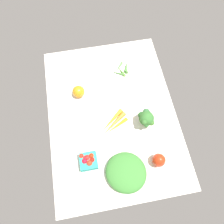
% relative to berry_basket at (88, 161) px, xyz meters
% --- Properties ---
extents(tablecloth, '(1.04, 0.76, 0.02)m').
position_rel_berry_basket_xyz_m(tablecloth, '(-0.26, 0.18, -0.04)').
color(tablecloth, silver).
rests_on(tablecloth, ground).
extents(berry_basket, '(0.09, 0.09, 0.07)m').
position_rel_berry_basket_xyz_m(berry_basket, '(0.00, 0.00, 0.00)').
color(berry_basket, teal).
rests_on(berry_basket, tablecloth).
extents(heirloom_tomato_orange, '(0.07, 0.07, 0.07)m').
position_rel_berry_basket_xyz_m(heirloom_tomato_orange, '(-0.43, -0.00, 0.00)').
color(heirloom_tomato_orange, orange).
rests_on(heirloom_tomato_orange, tablecloth).
extents(leafy_greens_clump, '(0.30, 0.30, 0.07)m').
position_rel_berry_basket_xyz_m(leafy_greens_clump, '(0.10, 0.19, 0.00)').
color(leafy_greens_clump, '#397A32').
rests_on(leafy_greens_clump, tablecloth).
extents(bell_pepper_red, '(0.08, 0.08, 0.09)m').
position_rel_berry_basket_xyz_m(bell_pepper_red, '(0.07, 0.37, 0.01)').
color(bell_pepper_red, red).
rests_on(bell_pepper_red, tablecloth).
extents(carrot_bunch, '(0.15, 0.17, 0.03)m').
position_rel_berry_basket_xyz_m(carrot_bunch, '(-0.19, 0.18, -0.02)').
color(carrot_bunch, orange).
rests_on(carrot_bunch, tablecloth).
extents(okra_pile, '(0.11, 0.13, 0.02)m').
position_rel_berry_basket_xyz_m(okra_pile, '(-0.56, 0.30, -0.02)').
color(okra_pile, '#559135').
rests_on(okra_pile, tablecloth).
extents(broccoli_head, '(0.10, 0.08, 0.12)m').
position_rel_berry_basket_xyz_m(broccoli_head, '(-0.17, 0.35, 0.04)').
color(broccoli_head, '#9BBC89').
rests_on(broccoli_head, tablecloth).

